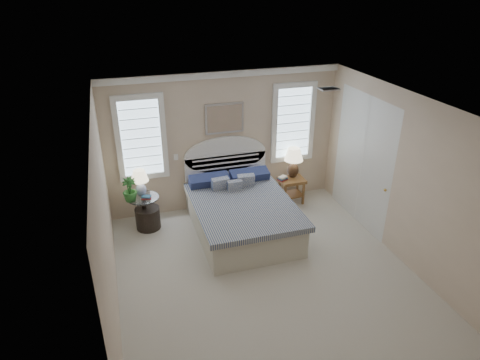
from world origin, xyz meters
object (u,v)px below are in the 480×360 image
Objects in this scene: floor_pot at (148,218)px; lamp_right at (294,159)px; bed at (240,211)px; lamp_left at (140,180)px; nightstand_right at (292,185)px; side_table_left at (144,209)px.

lamp_right is (2.97, 0.24, 0.70)m from floor_pot.
bed reaches higher than lamp_left.
nightstand_right is (1.30, 0.69, 0.00)m from bed.
side_table_left is at bearing -175.97° from lamp_right.
lamp_left is 0.83× the size of lamp_right.
lamp_right reaches higher than side_table_left.
bed is 4.45× the size of lamp_left.
lamp_right is (1.36, 0.80, 0.52)m from bed.
floor_pot is 0.87× the size of lamp_left.
nightstand_right is (2.95, 0.10, -0.00)m from side_table_left.
side_table_left is 0.19m from floor_pot.
bed is 3.69× the size of lamp_right.
bed reaches higher than nightstand_right.
side_table_left is (-1.65, 0.59, 0.00)m from bed.
lamp_right is at bearing 30.56° from bed.
lamp_left is at bearing -179.53° from nightstand_right.
bed is 1.47m from nightstand_right.
side_table_left reaches higher than nightstand_right.
side_table_left is at bearing -75.46° from lamp_left.
nightstand_right is at bearing 28.03° from bed.
floor_pot is (0.04, -0.03, -0.18)m from side_table_left.
lamp_right is at bearing 4.03° from side_table_left.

